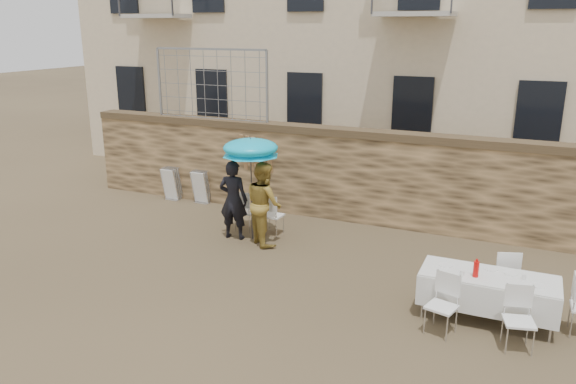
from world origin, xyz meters
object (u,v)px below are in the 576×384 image
at_px(table_chair_front_right, 519,320).
at_px(chair_stack_right, 203,186).
at_px(table_chair_back, 504,275).
at_px(woman_dress, 264,203).
at_px(chair_stack_left, 174,182).
at_px(soda_bottle, 476,269).
at_px(couple_chair_right, 273,214).
at_px(man_suit, 233,200).
at_px(table_chair_front_left, 442,305).
at_px(couple_chair_left, 246,210).
at_px(umbrella, 251,151).
at_px(banquet_table, 489,278).

xyz_separation_m(table_chair_front_right, chair_stack_right, (-8.04, 4.27, -0.02)).
bearing_deg(table_chair_back, woman_dress, -26.62).
height_order(chair_stack_left, chair_stack_right, same).
bearing_deg(soda_bottle, woman_dress, 159.47).
bearing_deg(couple_chair_right, man_suit, 42.00).
relative_size(soda_bottle, table_chair_front_left, 0.27).
bearing_deg(couple_chair_left, chair_stack_right, -36.43).
xyz_separation_m(woman_dress, couple_chair_right, (-0.05, 0.55, -0.43)).
relative_size(umbrella, table_chair_back, 2.21).
relative_size(table_chair_front_left, table_chair_front_right, 1.00).
xyz_separation_m(couple_chair_right, chair_stack_left, (-3.65, 1.42, -0.02)).
bearing_deg(woman_dress, table_chair_back, -147.98).
height_order(umbrella, table_chair_front_right, umbrella).
xyz_separation_m(umbrella, banquet_table, (5.09, -1.65, -1.28)).
distance_m(man_suit, chair_stack_left, 3.57).
height_order(woman_dress, table_chair_front_left, woman_dress).
bearing_deg(banquet_table, man_suit, 164.23).
relative_size(man_suit, table_chair_front_left, 1.85).
distance_m(couple_chair_right, soda_bottle, 5.13).
bearing_deg(chair_stack_right, woman_dress, -35.16).
height_order(umbrella, banquet_table, umbrella).
relative_size(woman_dress, couple_chair_left, 1.89).
distance_m(woman_dress, couple_chair_left, 1.02).
bearing_deg(banquet_table, couple_chair_left, 159.07).
relative_size(woman_dress, banquet_table, 0.86).
distance_m(couple_chair_left, table_chair_front_right, 6.63).
bearing_deg(table_chair_back, table_chair_front_right, 82.97).
bearing_deg(soda_bottle, man_suit, 162.18).
height_order(woman_dress, couple_chair_right, woman_dress).
bearing_deg(chair_stack_left, table_chair_front_left, -28.59).
distance_m(umbrella, table_chair_front_left, 5.32).
height_order(couple_chair_left, table_chair_back, same).
relative_size(man_suit, table_chair_back, 1.85).
bearing_deg(table_chair_front_right, soda_bottle, 125.15).
bearing_deg(man_suit, table_chair_back, 165.64).
height_order(man_suit, chair_stack_left, man_suit).
xyz_separation_m(banquet_table, chair_stack_right, (-7.54, 3.52, -0.27)).
bearing_deg(table_chair_front_right, table_chair_back, 86.70).
distance_m(umbrella, couple_chair_right, 1.62).
relative_size(soda_bottle, table_chair_front_right, 0.27).
bearing_deg(couple_chair_right, table_chair_front_left, 149.62).
relative_size(woman_dress, chair_stack_left, 1.97).
bearing_deg(table_chair_back, chair_stack_left, -35.47).
distance_m(couple_chair_left, table_chair_back, 5.84).
bearing_deg(man_suit, table_chair_front_left, 147.96).
height_order(couple_chair_left, couple_chair_right, same).
xyz_separation_m(woman_dress, chair_stack_left, (-3.70, 1.97, -0.45)).
relative_size(soda_bottle, chair_stack_right, 0.28).
relative_size(table_chair_front_left, table_chair_back, 1.00).
xyz_separation_m(table_chair_back, chair_stack_left, (-8.64, 2.72, -0.02)).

